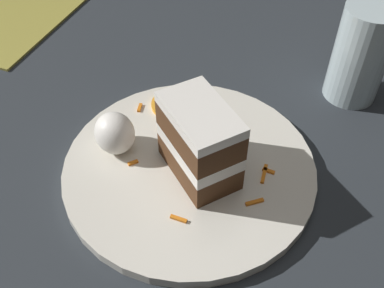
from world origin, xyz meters
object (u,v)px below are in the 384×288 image
at_px(cake_slice, 200,142).
at_px(drinking_glass, 359,60).
at_px(cream_dollop, 115,133).
at_px(menu_card, 12,18).
at_px(orange_garnish, 173,104).
at_px(plate, 192,167).

distance_m(cake_slice, drinking_glass, 0.26).
bearing_deg(cream_dollop, cake_slice, 40.67).
xyz_separation_m(cream_dollop, menu_card, (-0.38, -0.03, -0.04)).
height_order(orange_garnish, menu_card, orange_garnish).
height_order(plate, menu_card, plate).
bearing_deg(menu_card, plate, 153.86).
distance_m(drinking_glass, menu_card, 0.57).
height_order(plate, cream_dollop, cream_dollop).
bearing_deg(cake_slice, cream_dollop, 132.32).
xyz_separation_m(plate, orange_garnish, (-0.10, 0.03, 0.01)).
distance_m(plate, drinking_glass, 0.27).
xyz_separation_m(cake_slice, cream_dollop, (-0.08, -0.07, -0.02)).
relative_size(plate, drinking_glass, 2.22).
distance_m(plate, cake_slice, 0.06).
distance_m(plate, cream_dollop, 0.10).
distance_m(cake_slice, menu_card, 0.48).
bearing_deg(orange_garnish, cake_slice, -13.25).
bearing_deg(cake_slice, orange_garnish, 78.40).
xyz_separation_m(cream_dollop, orange_garnish, (-0.03, 0.10, -0.02)).
bearing_deg(plate, cream_dollop, -135.41).
height_order(cake_slice, cream_dollop, cake_slice).
bearing_deg(cream_dollop, orange_garnish, 109.44).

